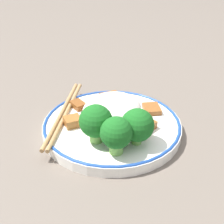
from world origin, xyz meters
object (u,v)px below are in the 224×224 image
(broccoli_back_left, at_px, (96,122))
(broccoli_back_center, at_px, (116,134))
(broccoli_back_right, at_px, (137,125))
(chopsticks, at_px, (64,113))
(plate, at_px, (112,126))

(broccoli_back_left, xyz_separation_m, broccoli_back_center, (-0.00, -0.04, -0.00))
(broccoli_back_left, xyz_separation_m, broccoli_back_right, (0.03, -0.05, -0.00))
(broccoli_back_left, relative_size, broccoli_back_right, 1.07)
(broccoli_back_right, relative_size, chopsticks, 0.30)
(broccoli_back_right, xyz_separation_m, chopsticks, (-0.01, 0.14, -0.03))
(plate, relative_size, chopsticks, 1.20)
(plate, bearing_deg, broccoli_back_right, -106.26)
(plate, height_order, chopsticks, chopsticks)
(broccoli_back_left, distance_m, broccoli_back_right, 0.06)
(broccoli_back_center, relative_size, chopsticks, 0.30)
(broccoli_back_center, distance_m, chopsticks, 0.13)
(broccoli_back_left, height_order, broccoli_back_center, broccoli_back_left)
(broccoli_back_left, bearing_deg, plate, 14.76)
(broccoli_back_right, bearing_deg, broccoli_back_left, 125.22)
(plate, height_order, broccoli_back_right, broccoli_back_right)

